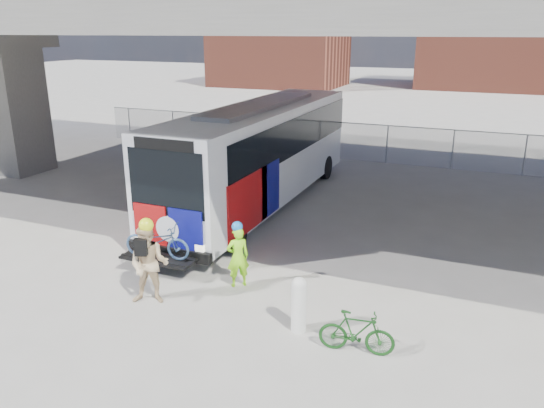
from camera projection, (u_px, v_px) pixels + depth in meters
The scene contains 9 objects.
ground at pixel (269, 250), 15.45m from camera, with size 160.00×160.00×0.00m, color #9E9991.
bus at pixel (261, 147), 19.00m from camera, with size 2.67×12.98×3.69m.
overpass at pixel (318, 16), 16.90m from camera, with size 40.00×16.00×7.95m.
chainlink_fence at pixel (367, 132), 25.50m from camera, with size 30.00×0.06×30.00m.
brick_buildings at pixel (461, 37), 55.49m from camera, with size 54.00×22.00×12.00m.
bollard at pixel (299, 303), 11.11m from camera, with size 0.32×0.32×1.24m.
cyclist_hivis at pixel (238, 255), 13.06m from camera, with size 0.67×0.65×1.71m.
cyclist_tan at pixel (149, 263), 12.19m from camera, with size 1.13×1.01×2.10m.
bike_parked at pixel (357, 332), 10.40m from camera, with size 0.42×1.50×0.90m, color #164517.
Camera 1 is at (5.65, -13.09, 6.10)m, focal length 35.00 mm.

